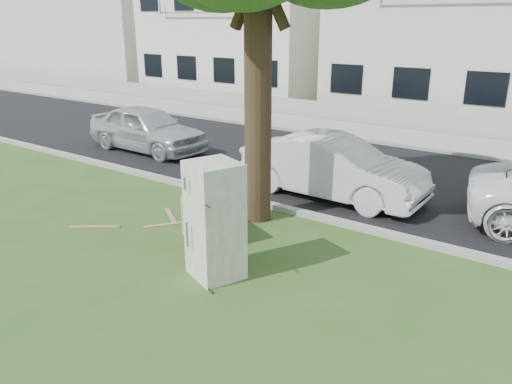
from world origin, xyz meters
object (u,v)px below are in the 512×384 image
Objects in this scene: car_center at (332,167)px; cabinet at (207,221)px; fridge at (215,221)px; car_left at (147,129)px.

cabinet is at bearing 169.07° from car_center.
fridge reaches higher than cabinet.
fridge reaches higher than car_left.
car_center reaches higher than cabinet.
fridge reaches higher than car_center.
fridge is at bearing -175.85° from car_center.
car_center reaches higher than car_left.
car_left is (-6.77, 0.56, -0.01)m from car_center.
fridge is 0.44× the size of car_center.
car_center is 1.04× the size of car_left.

